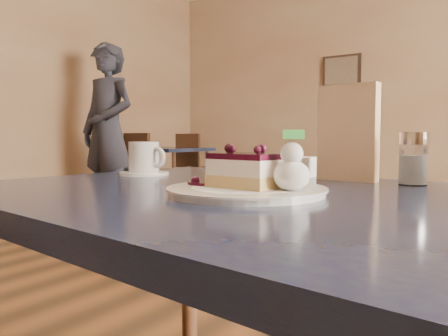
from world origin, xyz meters
The scene contains 11 objects.
main_table centered at (0.02, 0.08, 0.66)m, with size 1.28×0.93×0.74m.
dessert_plate centered at (0.01, 0.03, 0.75)m, with size 0.27×0.27×0.01m, color white.
cheesecake_slice centered at (0.01, 0.03, 0.78)m, with size 0.13×0.10×0.06m.
whipped_cream centered at (0.10, 0.03, 0.78)m, with size 0.06×0.06×0.05m.
berry_sauce centered at (-0.07, 0.04, 0.76)m, with size 0.08×0.08×0.01m, color #350919.
coffee_set centered at (-0.41, 0.22, 0.78)m, with size 0.14×0.13×0.09m.
menu_card centered at (0.08, 0.37, 0.85)m, with size 0.14×0.03×0.22m, color white.
sugar_shaker centered at (0.22, 0.35, 0.80)m, with size 0.06×0.06×0.11m.
napkin_stack centered at (-0.08, 0.39, 0.77)m, with size 0.12×0.12×0.05m, color white.
bg_table_far_left centered at (-3.06, 3.30, 0.07)m, with size 1.03×1.75×1.16m.
patron centered at (-3.16, 2.53, 0.91)m, with size 0.67×0.44×1.83m, color #22222C.
Camera 1 is at (0.40, -0.61, 0.84)m, focal length 35.00 mm.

